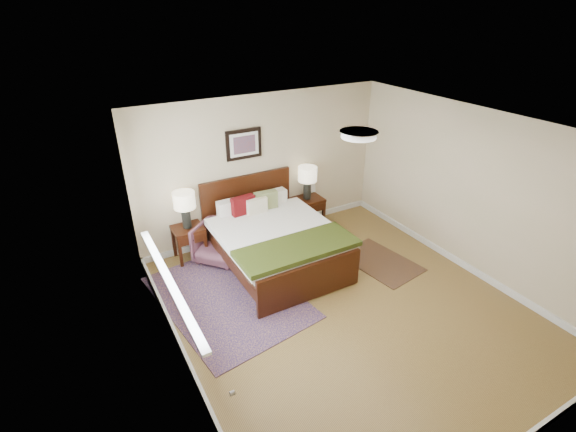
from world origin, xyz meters
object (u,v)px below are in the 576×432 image
Objects in this scene: bed at (274,235)px; lamp_right at (308,177)px; lamp_left at (184,203)px; nightstand_left at (189,235)px; nightstand_right at (307,209)px; rug_persian at (228,297)px; armchair at (219,242)px.

lamp_right is (1.12, 0.83, 0.46)m from bed.
lamp_right is at bearing 0.00° from lamp_left.
nightstand_right is (2.25, 0.01, -0.10)m from nightstand_left.
rug_persian is (0.13, -1.27, -1.00)m from lamp_left.
bed is 1.40m from nightstand_left.
lamp_left is at bearing 143.76° from bed.
bed is 0.95m from armchair.
armchair is (-0.73, 0.56, -0.22)m from bed.
lamp_left is 0.88× the size of armchair.
nightstand_left is at bearing -179.79° from nightstand_right.
nightstand_right reaches higher than rug_persian.
nightstand_left is at bearing -162.66° from armchair.
nightstand_left reaches higher than rug_persian.
nightstand_right is at bearing 36.27° from bed.
lamp_right is at bearing 36.68° from bed.
nightstand_right is 1.86m from armchair.
nightstand_left is 1.00× the size of nightstand_right.
rug_persian is at bearing -156.29° from bed.
nightstand_right is 0.94× the size of lamp_right.
bed is 3.11× the size of armchair.
lamp_left reaches higher than nightstand_left.
armchair is 1.08m from rug_persian.
bed reaches higher than armchair.
nightstand_right is at bearing -0.31° from lamp_left.
nightstand_left is 0.83× the size of armchair.
lamp_right reaches higher than nightstand_left.
armchair is at bearing -31.68° from nightstand_left.
rug_persian is at bearing -149.26° from nightstand_right.
rug_persian is (-0.27, -1.00, -0.31)m from armchair.
lamp_left is (-1.13, 0.83, 0.47)m from bed.
nightstand_left reaches higher than nightstand_right.
bed is 0.91× the size of rug_persian.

